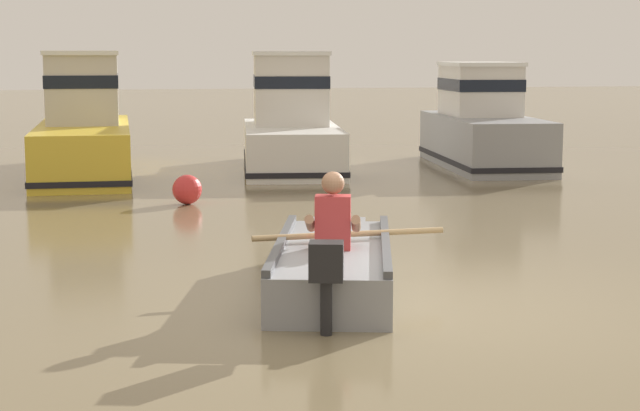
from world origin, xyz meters
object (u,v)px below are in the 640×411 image
object	(u,v)px
moored_boat_grey	(483,128)
rowboat_with_person	(334,264)
mooring_buoy	(187,189)
moored_boat_yellow	(84,129)
moored_boat_white	(291,126)

from	to	relation	value
moored_boat_grey	rowboat_with_person	bearing A→B (deg)	-116.47
rowboat_with_person	moored_boat_grey	bearing A→B (deg)	63.53
moored_boat_grey	mooring_buoy	world-z (taller)	moored_boat_grey
moored_boat_yellow	moored_boat_white	distance (m)	4.04
moored_boat_yellow	moored_boat_white	xyz separation A→B (m)	(4.04, 0.15, -0.01)
mooring_buoy	rowboat_with_person	bearing A→B (deg)	-80.43
moored_boat_grey	moored_boat_yellow	bearing A→B (deg)	179.40
rowboat_with_person	moored_boat_grey	distance (m)	11.83
rowboat_with_person	moored_boat_white	world-z (taller)	moored_boat_white
rowboat_with_person	moored_boat_white	xyz separation A→B (m)	(1.32, 10.81, 0.60)
moored_boat_white	rowboat_with_person	bearing A→B (deg)	-96.98
rowboat_with_person	moored_boat_yellow	bearing A→B (deg)	104.28
moored_boat_white	mooring_buoy	xyz separation A→B (m)	(-2.37, -4.62, -0.63)
moored_boat_yellow	moored_boat_white	size ratio (longest dim) A/B	1.19
rowboat_with_person	moored_boat_white	size ratio (longest dim) A/B	0.75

